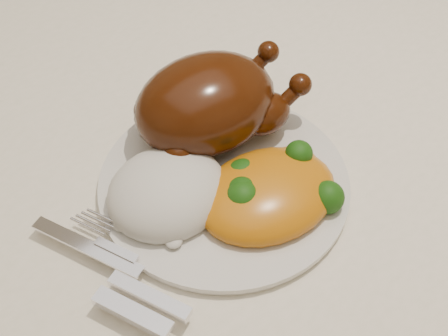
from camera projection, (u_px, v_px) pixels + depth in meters
dining_table at (252, 134)px, 0.84m from camera, size 1.60×0.90×0.76m
tablecloth at (254, 94)px, 0.78m from camera, size 1.73×1.03×0.18m
dinner_plate at (224, 184)px, 0.64m from camera, size 0.28×0.28×0.01m
roast_chicken at (210, 103)px, 0.64m from camera, size 0.19×0.13×0.10m
rice_mound at (168, 193)px, 0.61m from camera, size 0.13×0.12×0.06m
mac_and_cheese at (269, 191)px, 0.61m from camera, size 0.15×0.13×0.05m
cutlery at (125, 284)px, 0.55m from camera, size 0.08×0.18×0.01m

